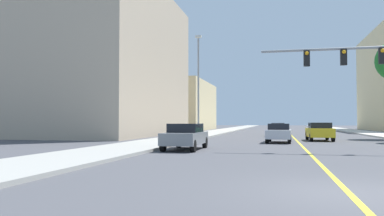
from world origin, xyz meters
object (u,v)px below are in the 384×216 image
object	(u,v)px
car_white	(278,127)
street_lamp	(198,81)
car_green	(277,130)
car_yellow	(319,131)
car_silver	(279,133)
car_gray	(185,136)

from	to	relation	value
car_white	street_lamp	bearing A→B (deg)	-107.90
car_green	car_yellow	distance (m)	9.33
car_yellow	car_white	bearing A→B (deg)	96.53
car_green	car_silver	distance (m)	12.14
car_silver	car_gray	bearing A→B (deg)	-118.96
car_green	car_silver	world-z (taller)	car_silver
car_white	car_gray	bearing A→B (deg)	-98.19
car_gray	car_yellow	bearing A→B (deg)	-125.48
street_lamp	car_silver	distance (m)	9.18
street_lamp	car_yellow	bearing A→B (deg)	-4.04
car_gray	car_silver	world-z (taller)	car_gray
car_white	car_yellow	distance (m)	21.66
car_green	car_silver	size ratio (longest dim) A/B	1.01
car_green	car_gray	size ratio (longest dim) A/B	0.97
street_lamp	car_white	world-z (taller)	street_lamp
street_lamp	car_white	distance (m)	22.26
car_gray	car_white	size ratio (longest dim) A/B	0.98
car_gray	car_white	xyz separation A→B (m)	(5.08, 33.15, -0.05)
street_lamp	car_yellow	size ratio (longest dim) A/B	2.29
street_lamp	car_yellow	world-z (taller)	street_lamp
street_lamp	car_white	size ratio (longest dim) A/B	2.04
car_green	car_white	xyz separation A→B (m)	(0.08, 12.70, 0.03)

